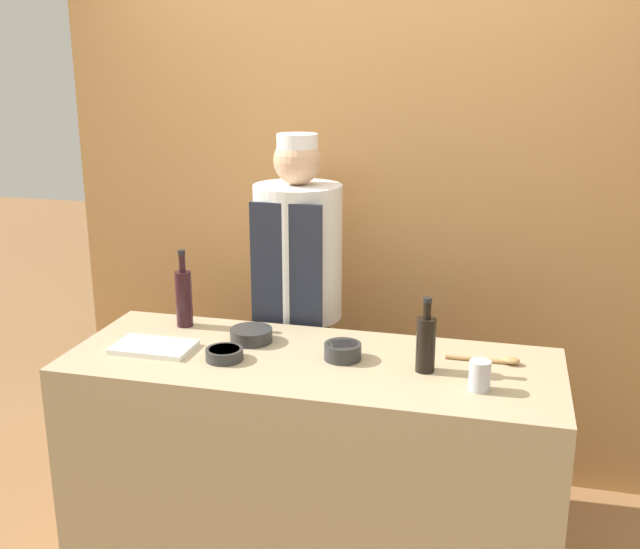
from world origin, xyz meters
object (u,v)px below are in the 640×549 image
(cutting_board, at_px, (154,347))
(bottle_soy, at_px, (426,343))
(bottle_wine, at_px, (184,297))
(sauce_bowl_yellow, at_px, (251,334))
(sauce_bowl_green, at_px, (343,350))
(chef_center, at_px, (298,311))
(cup_steel, at_px, (480,376))
(sauce_bowl_white, at_px, (224,354))
(wooden_spoon, at_px, (494,360))

(cutting_board, height_order, bottle_soy, bottle_soy)
(bottle_wine, bearing_deg, sauce_bowl_yellow, -17.64)
(sauce_bowl_green, distance_m, bottle_soy, 0.31)
(chef_center, bearing_deg, sauce_bowl_green, -59.01)
(bottle_soy, relative_size, bottle_wine, 0.84)
(cup_steel, bearing_deg, bottle_wine, 164.17)
(sauce_bowl_white, relative_size, chef_center, 0.08)
(bottle_soy, distance_m, cup_steel, 0.23)
(sauce_bowl_white, height_order, bottle_soy, bottle_soy)
(cutting_board, relative_size, chef_center, 0.18)
(sauce_bowl_yellow, xyz_separation_m, cutting_board, (-0.32, -0.17, -0.02))
(sauce_bowl_white, xyz_separation_m, cutting_board, (-0.29, 0.03, -0.01))
(cutting_board, relative_size, cup_steel, 2.87)
(sauce_bowl_white, relative_size, cup_steel, 1.32)
(sauce_bowl_white, distance_m, bottle_wine, 0.42)
(sauce_bowl_green, distance_m, cutting_board, 0.71)
(chef_center, bearing_deg, sauce_bowl_white, -98.63)
(sauce_bowl_white, xyz_separation_m, chef_center, (0.10, 0.63, -0.04))
(sauce_bowl_yellow, bearing_deg, cutting_board, -152.34)
(bottle_soy, height_order, bottle_wine, bottle_wine)
(sauce_bowl_yellow, relative_size, bottle_wine, 0.51)
(sauce_bowl_green, xyz_separation_m, wooden_spoon, (0.53, 0.09, -0.02))
(sauce_bowl_green, bearing_deg, bottle_soy, -6.60)
(sauce_bowl_white, bearing_deg, sauce_bowl_green, 15.21)
(sauce_bowl_white, height_order, sauce_bowl_green, sauce_bowl_green)
(sauce_bowl_green, relative_size, wooden_spoon, 0.52)
(bottle_wine, bearing_deg, sauce_bowl_green, -15.01)
(sauce_bowl_yellow, distance_m, chef_center, 0.44)
(cutting_board, xyz_separation_m, wooden_spoon, (1.23, 0.18, 0.00))
(cutting_board, height_order, bottle_wine, bottle_wine)
(cutting_board, distance_m, bottle_wine, 0.29)
(sauce_bowl_white, xyz_separation_m, sauce_bowl_yellow, (0.03, 0.20, 0.01))
(bottle_wine, distance_m, cup_steel, 1.23)
(sauce_bowl_green, distance_m, sauce_bowl_yellow, 0.39)
(sauce_bowl_yellow, relative_size, chef_center, 0.10)
(sauce_bowl_green, distance_m, bottle_wine, 0.73)
(sauce_bowl_yellow, distance_m, cutting_board, 0.37)
(cutting_board, distance_m, bottle_soy, 1.01)
(sauce_bowl_white, xyz_separation_m, bottle_wine, (-0.29, 0.30, 0.10))
(bottle_soy, distance_m, chef_center, 0.84)
(sauce_bowl_green, relative_size, bottle_soy, 0.51)
(chef_center, bearing_deg, bottle_wine, -138.66)
(chef_center, bearing_deg, sauce_bowl_yellow, -98.21)
(sauce_bowl_white, distance_m, bottle_soy, 0.72)
(sauce_bowl_white, height_order, sauce_bowl_yellow, sauce_bowl_yellow)
(bottle_soy, bearing_deg, cup_steel, -31.19)
(bottle_soy, bearing_deg, wooden_spoon, 29.46)
(chef_center, bearing_deg, cutting_board, -122.51)
(bottle_soy, bearing_deg, bottle_wine, 167.47)
(sauce_bowl_yellow, bearing_deg, chef_center, 81.79)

